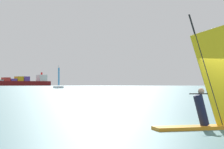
# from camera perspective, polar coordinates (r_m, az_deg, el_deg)

# --- Properties ---
(windsurfer) EXTENTS (3.88, 0.85, 4.16)m
(windsurfer) POSITION_cam_1_polar(r_m,az_deg,el_deg) (13.74, 14.21, -4.05)
(windsurfer) COLOR orange
(windsurfer) RESTS_ON ground_plane
(cargo_ship) EXTENTS (146.36, 68.43, 31.15)m
(cargo_ship) POSITION_cam_1_polar(r_m,az_deg,el_deg) (871.48, -13.88, -1.07)
(cargo_ship) COLOR maroon
(cargo_ship) RESTS_ON ground_plane
(distant_headland) EXTENTS (1063.82, 474.58, 46.55)m
(distant_headland) POSITION_cam_1_polar(r_m,az_deg,el_deg) (1712.15, -16.24, -0.81)
(distant_headland) COLOR #60665B
(distant_headland) RESTS_ON ground_plane
(small_sailboat) EXTENTS (3.72, 9.20, 10.87)m
(small_sailboat) POSITION_cam_1_polar(r_m,az_deg,el_deg) (177.16, -8.15, -1.81)
(small_sailboat) COLOR white
(small_sailboat) RESTS_ON ground_plane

